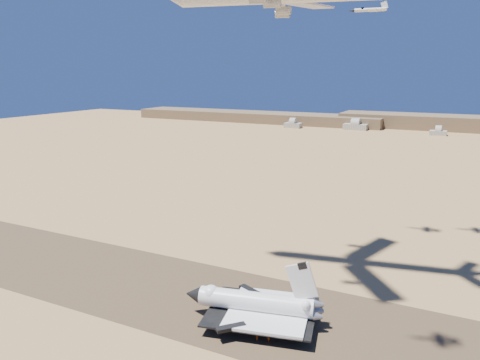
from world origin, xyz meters
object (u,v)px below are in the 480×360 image
at_px(crew_c, 268,339).
at_px(chase_jet_e, 370,10).
at_px(shuttle, 255,304).
at_px(crew_b, 269,339).
at_px(crew_a, 257,338).

distance_m(crew_c, chase_jet_e, 135.69).
relative_size(shuttle, crew_c, 25.94).
bearing_deg(crew_b, chase_jet_e, -33.33).
relative_size(crew_b, crew_c, 1.13).
height_order(crew_a, crew_c, crew_a).
relative_size(shuttle, chase_jet_e, 2.67).
bearing_deg(crew_a, chase_jet_e, 9.33).
height_order(crew_b, chase_jet_e, chase_jet_e).
bearing_deg(shuttle, chase_jet_e, 70.57).
relative_size(shuttle, crew_a, 22.73).
bearing_deg(chase_jet_e, crew_a, -99.56).
bearing_deg(crew_a, crew_b, -61.62).
bearing_deg(chase_jet_e, crew_c, -97.80).
xyz_separation_m(shuttle, crew_c, (8.06, -8.34, -4.73)).
xyz_separation_m(crew_a, chase_jet_e, (5.74, 95.56, 97.23)).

